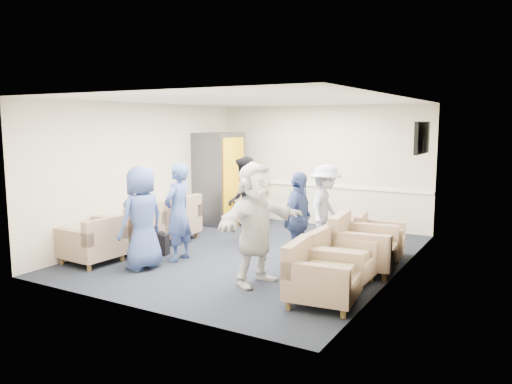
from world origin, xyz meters
The scene contains 25 objects.
floor centered at (0.00, 0.00, 0.00)m, with size 6.00×6.00×0.00m, color black.
ceiling centered at (0.00, 0.00, 2.70)m, with size 6.00×6.00×0.00m, color white.
back_wall centered at (0.00, 3.00, 1.35)m, with size 5.00×0.02×2.70m, color beige.
front_wall centered at (0.00, -3.00, 1.35)m, with size 5.00×0.02×2.70m, color beige.
left_wall centered at (-2.50, 0.00, 1.35)m, with size 0.02×6.00×2.70m, color beige.
right_wall centered at (2.50, 0.00, 1.35)m, with size 0.02×6.00×2.70m, color beige.
chair_rail centered at (0.00, 2.98, 0.90)m, with size 4.98×0.04×0.06m, color white.
tv centered at (2.44, 1.80, 2.05)m, with size 0.10×1.00×0.58m.
armchair_left_near centered at (-2.00, -1.84, 0.33)m, with size 0.89×0.89×0.67m.
armchair_left_mid centered at (-2.02, -0.90, 0.38)m, with size 1.08×1.08×0.75m.
armchair_left_far centered at (-1.94, 0.10, 0.38)m, with size 1.01×1.01×0.76m.
armchair_right_near centered at (1.95, -1.72, 0.34)m, with size 0.95×0.95×0.68m.
armchair_right_midnear centered at (1.88, -0.83, 0.33)m, with size 0.83×0.83×0.66m.
armchair_right_midfar centered at (1.95, -0.05, 0.38)m, with size 1.05×1.05×0.75m.
armchair_right_far centered at (1.94, 0.87, 0.32)m, with size 0.91×0.91×0.64m.
armchair_corner centered at (-1.43, 2.28, 0.30)m, with size 1.05×1.05×0.60m.
vending_machine centered at (-2.09, 1.97, 1.05)m, with size 0.85×0.99×2.09m.
backpack centered at (-1.40, -0.87, 0.22)m, with size 0.28×0.23×0.43m.
pillow centered at (-2.01, -1.84, 0.51)m, with size 0.45×0.34×0.13m, color beige.
person_front_left centered at (-1.10, -1.65, 0.82)m, with size 0.80×0.52×1.65m, color #394E8A.
person_mid_left centered at (-0.91, -0.99, 0.83)m, with size 0.60×0.40×1.65m, color #394E8A.
person_back_left centered at (-0.55, 0.57, 0.84)m, with size 0.82×0.64×1.68m, color black.
person_back_right centered at (1.00, 0.82, 0.79)m, with size 1.02×0.59×1.58m, color white.
person_mid_right centered at (1.04, -0.41, 0.78)m, with size 0.91×0.38×1.56m, color #394E8A.
person_front_right centered at (0.84, -1.42, 0.89)m, with size 1.65×0.52×1.78m, color silver.
Camera 1 is at (4.34, -7.48, 2.33)m, focal length 35.00 mm.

